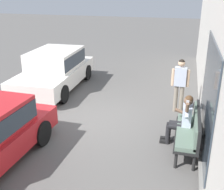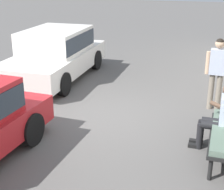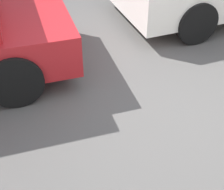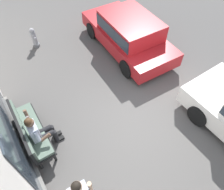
% 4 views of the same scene
% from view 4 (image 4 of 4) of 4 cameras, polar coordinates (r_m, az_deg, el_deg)
% --- Properties ---
extents(ground_plane, '(60.00, 60.00, 0.00)m').
position_cam_4_polar(ground_plane, '(6.66, 6.79, -5.93)').
color(ground_plane, '#565451').
extents(bench, '(1.84, 0.55, 1.00)m').
position_cam_4_polar(bench, '(6.13, -20.99, -8.66)').
color(bench, black).
rests_on(bench, ground_plane).
extents(person_on_phone, '(0.73, 0.74, 1.34)m').
position_cam_4_polar(person_on_phone, '(5.87, -18.54, -8.99)').
color(person_on_phone, black).
rests_on(person_on_phone, ground_plane).
extents(parked_car_mid, '(4.16, 1.99, 1.38)m').
position_cam_4_polar(parked_car_mid, '(8.38, 4.41, 16.07)').
color(parked_car_mid, red).
rests_on(parked_car_mid, ground_plane).
extents(fire_hydrant, '(0.38, 0.26, 0.81)m').
position_cam_4_polar(fire_hydrant, '(9.20, -19.70, 13.88)').
color(fire_hydrant, slate).
rests_on(fire_hydrant, ground_plane).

